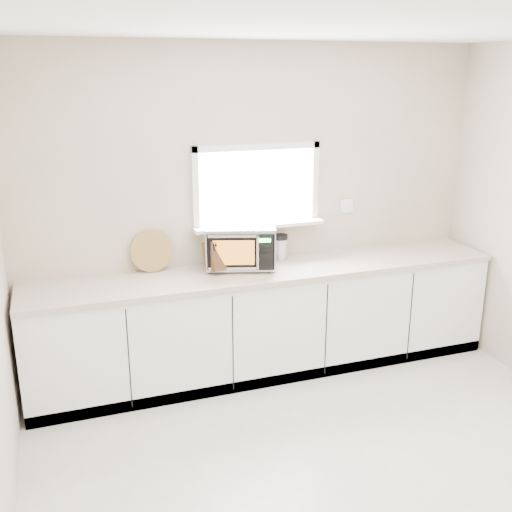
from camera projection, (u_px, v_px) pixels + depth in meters
name	position (u px, v px, depth m)	size (l,w,h in m)	color
ground	(364.00, 494.00, 3.64)	(4.00, 4.00, 0.00)	beige
back_wall	(256.00, 208.00, 5.04)	(4.00, 0.17, 2.70)	beige
cabinets	(268.00, 322.00, 5.05)	(3.92, 0.60, 0.88)	white
countertop	(268.00, 271.00, 4.90)	(3.92, 0.64, 0.04)	#B8A898
microwave	(241.00, 245.00, 4.90)	(0.66, 0.58, 0.36)	black
knife_block	(214.00, 256.00, 4.76)	(0.16, 0.25, 0.33)	#4C351B
cutting_board	(151.00, 251.00, 4.79)	(0.34, 0.34, 0.02)	#A78240
coffee_grinder	(280.00, 247.00, 5.10)	(0.15, 0.15, 0.22)	#AFB1B6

